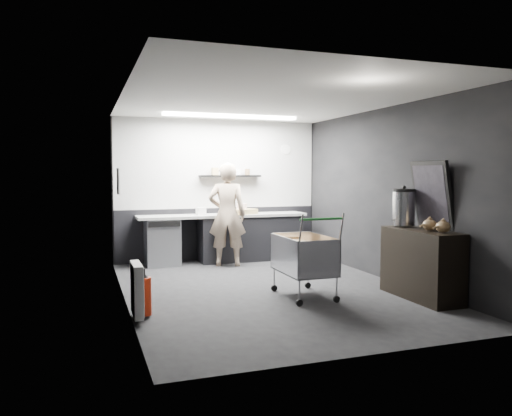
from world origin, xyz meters
name	(u,v)px	position (x,y,z in m)	size (l,w,h in m)	color
floor	(268,289)	(0.00, 0.00, 0.00)	(5.50, 5.50, 0.00)	black
ceiling	(268,100)	(0.00, 0.00, 2.70)	(5.50, 5.50, 0.00)	silver
wall_back	(218,190)	(0.00, 2.75, 1.35)	(5.50, 5.50, 0.00)	black
wall_front	(375,209)	(0.00, -2.75, 1.35)	(5.50, 5.50, 0.00)	black
wall_left	(124,198)	(-2.00, 0.00, 1.35)	(5.50, 5.50, 0.00)	black
wall_right	(388,194)	(2.00, 0.00, 1.35)	(5.50, 5.50, 0.00)	black
kitchen_wall_panel	(219,164)	(0.00, 2.73, 1.85)	(3.95, 0.02, 1.70)	#B8B8B4
dado_panel	(219,233)	(0.00, 2.73, 0.50)	(3.95, 0.02, 1.00)	black
floating_shelf	(230,176)	(0.20, 2.62, 1.62)	(1.20, 0.22, 0.04)	black
wall_clock	(286,150)	(1.40, 2.72, 2.15)	(0.20, 0.20, 0.03)	white
poster	(118,181)	(-1.98, 1.30, 1.55)	(0.02, 0.30, 0.40)	silver
poster_red_band	(118,177)	(-1.98, 1.30, 1.62)	(0.01, 0.22, 0.10)	red
radiator	(137,289)	(-1.94, -0.90, 0.35)	(0.10, 0.50, 0.60)	white
ceiling_strip	(231,116)	(0.00, 1.85, 2.67)	(2.40, 0.20, 0.04)	white
prep_counter	(230,237)	(0.14, 2.42, 0.46)	(3.20, 0.61, 0.90)	black
person	(227,215)	(-0.05, 1.97, 0.93)	(0.68, 0.45, 1.86)	beige
shopping_cart	(304,258)	(0.31, -0.56, 0.53)	(0.62, 1.01, 1.12)	silver
sideboard	(421,255)	(1.76, -1.12, 0.58)	(0.53, 1.23, 1.84)	black
fire_extinguisher	(144,295)	(-1.85, -0.84, 0.27)	(0.17, 0.17, 0.55)	#B1230B
cardboard_box	(243,211)	(0.37, 2.37, 0.95)	(0.47, 0.36, 0.09)	tan
pink_tub	(242,209)	(0.37, 2.42, 1.00)	(0.20, 0.20, 0.20)	#F7D6D9
white_container	(201,211)	(-0.44, 2.37, 0.97)	(0.16, 0.13, 0.14)	white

